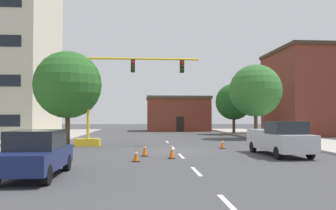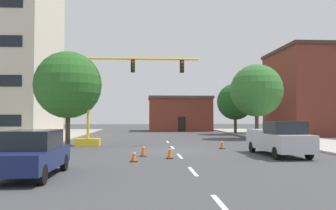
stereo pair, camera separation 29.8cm
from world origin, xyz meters
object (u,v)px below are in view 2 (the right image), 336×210
object	(u,v)px
tree_right_mid	(257,91)
traffic_cone_roadside_a	(143,149)
sedan_navy_near_left	(32,153)
traffic_signal_gantry	(104,116)
traffic_cone_roadside_b	(134,155)
tree_right_far	(235,102)
pickup_truck_silver	(279,139)
traffic_cone_roadside_c	(170,152)
tree_left_near	(68,85)
traffic_cone_roadside_d	(222,144)

from	to	relation	value
tree_right_mid	traffic_cone_roadside_a	size ratio (longest dim) A/B	9.51
tree_right_mid	sedan_navy_near_left	world-z (taller)	tree_right_mid
traffic_signal_gantry	sedan_navy_near_left	world-z (taller)	traffic_signal_gantry
sedan_navy_near_left	traffic_cone_roadside_b	bearing A→B (deg)	48.71
tree_right_far	traffic_cone_roadside_b	bearing A→B (deg)	-114.81
pickup_truck_silver	traffic_cone_roadside_c	size ratio (longest dim) A/B	7.15
traffic_cone_roadside_a	traffic_cone_roadside_b	xyz separation A→B (m)	(-0.45, -2.36, -0.07)
sedan_navy_near_left	traffic_cone_roadside_a	bearing A→B (deg)	57.85
tree_right_far	traffic_cone_roadside_a	size ratio (longest dim) A/B	8.11
traffic_cone_roadside_c	tree_left_near	bearing A→B (deg)	129.67
tree_left_near	traffic_cone_roadside_c	bearing A→B (deg)	-50.33
traffic_signal_gantry	tree_right_far	world-z (taller)	traffic_signal_gantry
traffic_cone_roadside_d	traffic_signal_gantry	bearing A→B (deg)	160.26
traffic_cone_roadside_b	traffic_cone_roadside_d	bearing A→B (deg)	48.06
tree_left_near	traffic_cone_roadside_c	size ratio (longest dim) A/B	9.56
pickup_truck_silver	sedan_navy_near_left	bearing A→B (deg)	-152.06
traffic_signal_gantry	traffic_cone_roadside_c	world-z (taller)	traffic_signal_gantry
traffic_signal_gantry	tree_right_far	size ratio (longest dim) A/B	1.48
tree_right_far	pickup_truck_silver	xyz separation A→B (m)	(-3.55, -23.34, -3.12)
tree_right_mid	tree_right_far	xyz separation A→B (m)	(0.10, 8.76, -0.76)
sedan_navy_near_left	pickup_truck_silver	bearing A→B (deg)	27.94
pickup_truck_silver	traffic_cone_roadside_b	bearing A→B (deg)	-165.35
pickup_truck_silver	tree_right_mid	bearing A→B (deg)	76.69
traffic_cone_roadside_b	traffic_cone_roadside_d	world-z (taller)	traffic_cone_roadside_d
tree_right_mid	pickup_truck_silver	size ratio (longest dim) A/B	1.37
tree_right_mid	traffic_cone_roadside_c	distance (m)	18.95
tree_right_far	traffic_cone_roadside_c	bearing A→B (deg)	-112.15
traffic_cone_roadside_a	traffic_cone_roadside_c	size ratio (longest dim) A/B	1.03
pickup_truck_silver	traffic_cone_roadside_d	xyz separation A→B (m)	(-2.33, 4.42, -0.63)
tree_right_mid	traffic_cone_roadside_b	world-z (taller)	tree_right_mid
tree_left_near	tree_right_far	world-z (taller)	tree_left_near
traffic_signal_gantry	traffic_cone_roadside_a	bearing A→B (deg)	-67.14
traffic_cone_roadside_c	traffic_cone_roadside_d	size ratio (longest dim) A/B	1.09
pickup_truck_silver	traffic_cone_roadside_c	distance (m)	6.47
traffic_cone_roadside_c	traffic_cone_roadside_d	bearing A→B (deg)	53.37
tree_left_near	traffic_cone_roadside_d	distance (m)	12.64
traffic_cone_roadside_d	traffic_cone_roadside_a	bearing A→B (deg)	-142.34
traffic_cone_roadside_c	traffic_cone_roadside_d	xyz separation A→B (m)	(4.03, 5.42, -0.03)
tree_right_far	traffic_cone_roadside_b	distance (m)	28.34
tree_left_near	traffic_cone_roadside_b	distance (m)	12.20
pickup_truck_silver	traffic_cone_roadside_d	size ratio (longest dim) A/B	7.80
traffic_signal_gantry	tree_right_mid	distance (m)	16.18
traffic_signal_gantry	tree_left_near	distance (m)	3.76
traffic_cone_roadside_d	tree_left_near	bearing A→B (deg)	163.24
traffic_signal_gantry	traffic_cone_roadside_d	xyz separation A→B (m)	(8.52, -3.06, -1.92)
traffic_cone_roadside_a	sedan_navy_near_left	bearing A→B (deg)	-122.15
traffic_cone_roadside_d	traffic_cone_roadside_c	bearing A→B (deg)	-126.63
traffic_cone_roadside_b	traffic_signal_gantry	bearing A→B (deg)	105.21
tree_left_near	traffic_cone_roadside_d	world-z (taller)	tree_left_near
tree_right_far	tree_right_mid	bearing A→B (deg)	-90.64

